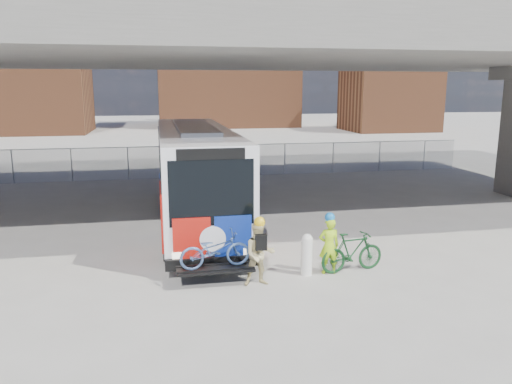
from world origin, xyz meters
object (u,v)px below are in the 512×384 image
object	(u,v)px
bus	(195,167)
cyclist_hivis	(329,244)
bollard	(307,253)
cyclist_tan	(260,253)
bike_parked	(352,252)

from	to	relation	value
bus	cyclist_hivis	bearing A→B (deg)	-63.41
bollard	cyclist_tan	bearing A→B (deg)	-162.20
bus	cyclist_hivis	xyz separation A→B (m)	(3.16, -6.32, -1.27)
cyclist_tan	cyclist_hivis	bearing A→B (deg)	12.61
cyclist_hivis	bollard	bearing A→B (deg)	3.69
bollard	cyclist_hivis	size ratio (longest dim) A/B	0.67
bus	cyclist_hivis	distance (m)	7.18
bollard	bike_parked	xyz separation A→B (m)	(1.31, -0.00, -0.06)
bollard	cyclist_hivis	distance (m)	0.66
cyclist_hivis	bike_parked	bearing A→B (deg)	-176.31
bollard	cyclist_tan	distance (m)	1.50
bollard	bike_parked	world-z (taller)	bollard
bollard	cyclist_tan	size ratio (longest dim) A/B	0.64
cyclist_hivis	cyclist_tan	world-z (taller)	cyclist_tan
bollard	bus	bearing A→B (deg)	111.87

